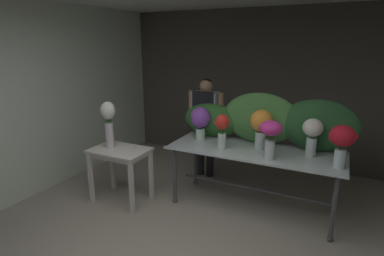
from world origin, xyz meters
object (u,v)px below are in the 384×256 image
Objects in this scene: vase_violet_stock at (200,120)px; vase_white_roses_tall at (108,121)px; display_table_glass at (254,159)px; vase_scarlet_dahlias at (222,129)px; side_table_white at (120,157)px; vase_magenta_roses at (270,134)px; florist at (206,118)px; vase_ivory_hydrangea at (312,133)px; vase_crimson_freesia at (342,141)px; vase_sunset_lilies at (261,125)px.

vase_violet_stock is 0.72× the size of vase_white_roses_tall.
vase_violet_stock is (-0.80, 0.10, 0.40)m from display_table_glass.
vase_scarlet_dahlias is (-0.39, -0.14, 0.38)m from display_table_glass.
side_table_white is 1.99m from vase_magenta_roses.
florist is at bearing 57.13° from vase_white_roses_tall.
vase_ivory_hydrangea is at bearing 11.04° from vase_scarlet_dahlias.
florist is 0.64m from vase_violet_stock.
vase_crimson_freesia is at bearing 8.46° from vase_white_roses_tall.
vase_magenta_roses is 0.52m from vase_ivory_hydrangea.
florist reaches higher than vase_sunset_lilies.
vase_white_roses_tall is at bearing -170.88° from vase_magenta_roses.
vase_crimson_freesia is at bearing -1.16° from vase_scarlet_dahlias.
vase_white_roses_tall reaches higher than vase_crimson_freesia.
display_table_glass is 2.84× the size of side_table_white.
vase_sunset_lilies reaches higher than vase_crimson_freesia.
vase_violet_stock is at bearing 178.32° from vase_ivory_hydrangea.
display_table_glass is 0.56m from vase_scarlet_dahlias.
display_table_glass is 1.76m from side_table_white.
display_table_glass is 4.71× the size of vase_ivory_hydrangea.
florist is at bearing 125.25° from vase_scarlet_dahlias.
vase_violet_stock is at bearing 160.92° from vase_magenta_roses.
vase_crimson_freesia is 0.39m from vase_ivory_hydrangea.
florist is at bearing 107.28° from vase_violet_stock.
florist is at bearing 155.90° from vase_crimson_freesia.
florist is 1.23m from vase_sunset_lilies.
vase_crimson_freesia is 0.93× the size of vase_sunset_lilies.
vase_sunset_lilies is at bearing -31.92° from florist.
vase_sunset_lilies is at bearing 46.34° from display_table_glass.
vase_ivory_hydrangea is at bearing 37.08° from vase_magenta_roses.
florist is 3.56× the size of vase_scarlet_dahlias.
display_table_glass reaches higher than side_table_white.
side_table_white is 1.67× the size of vase_violet_stock.
florist reaches higher than vase_crimson_freesia.
side_table_white is at bearing -160.93° from vase_scarlet_dahlias.
vase_sunset_lilies is (1.04, -0.65, 0.15)m from florist.
vase_white_roses_tall is (-2.05, -0.33, 0.00)m from vase_magenta_roses.
display_table_glass is at bearing -174.74° from vase_ivory_hydrangea.
side_table_white is 1.21× the size of vase_white_roses_tall.
vase_magenta_roses is (1.22, -0.96, 0.14)m from florist.
vase_sunset_lilies is 1.98m from vase_white_roses_tall.
vase_crimson_freesia is (2.63, 0.41, 0.48)m from side_table_white.
vase_sunset_lilies is (1.72, 0.64, 0.49)m from side_table_white.
display_table_glass is 0.90m from vase_violet_stock.
vase_magenta_roses is at bearing -19.08° from vase_violet_stock.
florist is 3.49× the size of vase_magenta_roses.
vase_sunset_lilies is (-0.60, -0.00, 0.03)m from vase_ivory_hydrangea.
vase_white_roses_tall is at bearing -165.37° from vase_ivory_hydrangea.
vase_ivory_hydrangea is 0.60m from vase_sunset_lilies.
side_table_white is at bearing -160.66° from display_table_glass.
vase_violet_stock is 1.09m from vase_magenta_roses.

